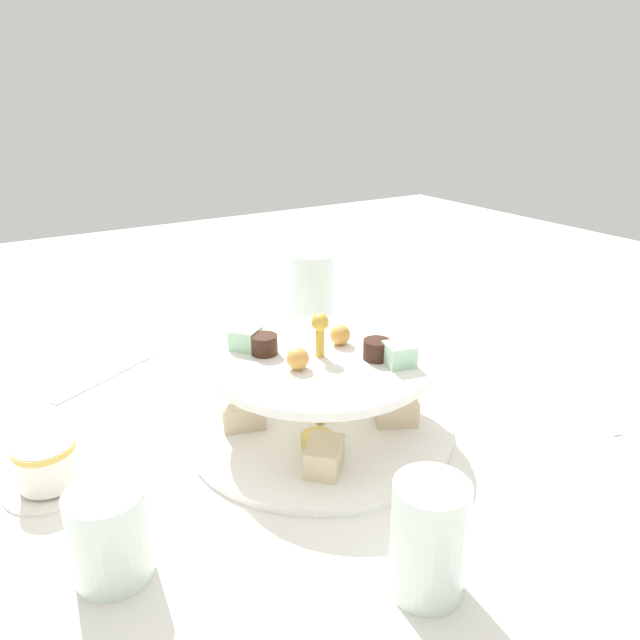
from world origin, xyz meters
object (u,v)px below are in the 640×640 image
at_px(tiered_serving_stand, 320,399).
at_px(butter_knife_left, 569,400).
at_px(water_glass_tall_right, 312,297).
at_px(water_glass_mid_back, 428,538).
at_px(teacup_with_saucer, 47,467).
at_px(butter_knife_right, 105,377).
at_px(water_glass_short_left, 110,534).

bearing_deg(tiered_serving_stand, butter_knife_left, 70.19).
relative_size(water_glass_tall_right, water_glass_mid_back, 1.40).
distance_m(butter_knife_left, water_glass_mid_back, 0.39).
bearing_deg(tiered_serving_stand, water_glass_mid_back, -12.44).
distance_m(teacup_with_saucer, butter_knife_left, 0.62).
bearing_deg(water_glass_mid_back, butter_knife_right, -166.30).
relative_size(water_glass_short_left, water_glass_mid_back, 0.81).
xyz_separation_m(water_glass_short_left, water_glass_mid_back, (0.15, 0.21, 0.01)).
xyz_separation_m(water_glass_tall_right, butter_knife_right, (-0.03, -0.32, -0.07)).
height_order(tiered_serving_stand, butter_knife_left, tiered_serving_stand).
bearing_deg(teacup_with_saucer, water_glass_short_left, 9.73).
xyz_separation_m(water_glass_tall_right, butter_knife_left, (0.35, 0.17, -0.07)).
bearing_deg(water_glass_mid_back, water_glass_tall_right, 158.47).
xyz_separation_m(butter_knife_left, water_glass_mid_back, (0.13, -0.36, 0.05)).
xyz_separation_m(water_glass_short_left, teacup_with_saucer, (-0.15, -0.03, -0.02)).
relative_size(teacup_with_saucer, butter_knife_left, 0.53).
xyz_separation_m(butter_knife_left, butter_knife_right, (-0.39, -0.49, 0.00)).
relative_size(teacup_with_saucer, water_glass_mid_back, 0.90).
bearing_deg(water_glass_short_left, tiered_serving_stand, 110.17).
relative_size(water_glass_short_left, butter_knife_right, 0.48).
height_order(tiered_serving_stand, water_glass_mid_back, tiered_serving_stand).
distance_m(water_glass_tall_right, butter_knife_left, 0.40).
relative_size(tiered_serving_stand, butter_knife_right, 1.80).
bearing_deg(water_glass_short_left, water_glass_tall_right, 130.28).
xyz_separation_m(tiered_serving_stand, butter_knife_left, (0.11, 0.31, -0.04)).
height_order(teacup_with_saucer, water_glass_mid_back, water_glass_mid_back).
distance_m(water_glass_short_left, teacup_with_saucer, 0.15).
distance_m(tiered_serving_stand, teacup_with_saucer, 0.29).
relative_size(water_glass_tall_right, butter_knife_left, 0.82).
height_order(butter_knife_left, butter_knife_right, same).
height_order(water_glass_tall_right, water_glass_short_left, water_glass_tall_right).
bearing_deg(butter_knife_left, teacup_with_saucer, 89.63).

